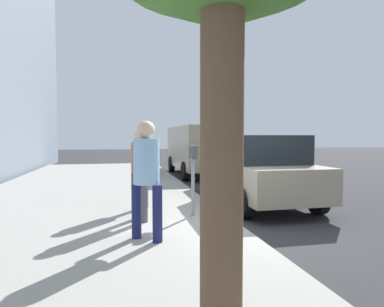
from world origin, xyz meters
name	(u,v)px	position (x,y,z in m)	size (l,w,h in m)	color
ground_plane	(236,230)	(0.00, 0.00, 0.00)	(80.00, 80.00, 0.00)	#2B2B2D
sidewalk_slab	(66,236)	(0.00, 3.00, 0.07)	(28.00, 6.00, 0.15)	gray
parking_meter	(193,165)	(0.63, 0.69, 1.17)	(0.36, 0.12, 1.41)	gray
pedestrian_at_meter	(143,166)	(0.56, 1.69, 1.18)	(0.53, 0.38, 1.75)	#47474C
pedestrian_bystander	(146,170)	(-0.72, 1.72, 1.24)	(0.41, 0.45, 1.83)	#191E4C
parking_officer	(140,164)	(1.46, 1.69, 1.15)	(0.44, 0.38, 1.71)	#47474C
parked_sedan_near	(257,169)	(2.14, -1.35, 0.89)	(4.42, 2.00, 1.77)	gray
parked_van_far	(198,147)	(8.54, -1.35, 1.26)	(5.20, 2.12, 2.18)	gray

